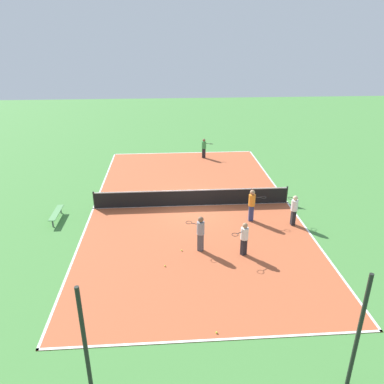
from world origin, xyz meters
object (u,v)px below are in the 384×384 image
(tennis_ball_right_alley, at_px, (182,250))
(player_far_white, at_px, (244,237))
(player_near_white, at_px, (294,208))
(player_far_green, at_px, (204,147))
(fence_post_back_left, at_px, (359,333))
(player_center_orange, at_px, (252,203))
(tennis_ball_near_net, at_px, (217,333))
(tennis_ball_far_baseline, at_px, (165,266))
(tennis_ball_midcourt, at_px, (231,152))
(fence_post_back_right, at_px, (86,348))
(tennis_net, at_px, (192,197))
(bench, at_px, (56,213))
(player_baseline_gray, at_px, (200,231))

(tennis_ball_right_alley, bearing_deg, player_far_white, 170.18)
(player_near_white, xyz_separation_m, player_far_green, (3.61, -12.01, -0.06))
(player_near_white, relative_size, fence_post_back_left, 0.43)
(player_center_orange, height_order, tennis_ball_near_net, player_center_orange)
(player_far_green, relative_size, tennis_ball_far_baseline, 23.74)
(player_near_white, relative_size, tennis_ball_midcourt, 25.09)
(tennis_ball_midcourt, height_order, tennis_ball_far_baseline, same)
(player_far_white, bearing_deg, fence_post_back_right, 18.10)
(player_far_white, relative_size, tennis_ball_midcourt, 24.30)
(tennis_ball_near_net, bearing_deg, tennis_net, -89.39)
(player_center_orange, xyz_separation_m, tennis_ball_midcourt, (-1.00, -12.60, -1.03))
(fence_post_back_left, bearing_deg, bench, -45.20)
(player_near_white, bearing_deg, tennis_ball_right_alley, 106.21)
(player_far_white, distance_m, fence_post_back_left, 7.42)
(player_far_green, distance_m, fence_post_back_left, 22.02)
(bench, height_order, player_center_orange, player_center_orange)
(player_baseline_gray, relative_size, tennis_ball_right_alley, 26.36)
(player_baseline_gray, xyz_separation_m, fence_post_back_right, (3.76, 7.66, 0.90))
(player_baseline_gray, bearing_deg, player_far_white, -166.69)
(player_far_white, distance_m, tennis_ball_right_alley, 3.04)
(player_far_green, distance_m, tennis_ball_right_alley, 14.50)
(player_baseline_gray, bearing_deg, fence_post_back_right, 91.55)
(player_far_green, bearing_deg, player_far_white, -69.82)
(player_baseline_gray, relative_size, tennis_ball_far_baseline, 26.36)
(player_far_white, xyz_separation_m, tennis_ball_near_net, (1.90, 4.88, -0.91))
(player_near_white, relative_size, player_far_green, 1.06)
(tennis_ball_near_net, xyz_separation_m, tennis_ball_midcourt, (-4.00, -20.85, 0.00))
(tennis_ball_near_net, distance_m, fence_post_back_left, 4.67)
(player_center_orange, relative_size, tennis_ball_midcourt, 26.92)
(fence_post_back_left, bearing_deg, player_far_green, -84.58)
(tennis_ball_near_net, distance_m, tennis_ball_right_alley, 5.47)
(player_far_green, bearing_deg, tennis_ball_midcourt, 45.01)
(tennis_ball_right_alley, height_order, fence_post_back_right, fence_post_back_right)
(tennis_ball_midcourt, relative_size, fence_post_back_left, 0.02)
(tennis_net, relative_size, tennis_ball_near_net, 170.99)
(fence_post_back_right, bearing_deg, tennis_ball_near_net, -149.42)
(player_far_green, distance_m, fence_post_back_right, 22.57)
(player_near_white, height_order, player_far_white, player_near_white)
(player_far_green, height_order, tennis_ball_near_net, player_far_green)
(bench, height_order, player_baseline_gray, player_baseline_gray)
(player_far_white, distance_m, tennis_ball_midcourt, 16.13)
(bench, xyz_separation_m, player_near_white, (-12.89, 1.54, 0.61))
(player_far_green, bearing_deg, player_center_orange, -63.90)
(player_far_green, bearing_deg, tennis_ball_near_net, -75.71)
(tennis_ball_midcourt, distance_m, tennis_ball_right_alley, 16.24)
(player_far_green, xyz_separation_m, tennis_ball_right_alley, (2.49, 14.25, -0.89))
(tennis_ball_right_alley, relative_size, fence_post_back_right, 0.02)
(player_center_orange, relative_size, player_far_white, 1.11)
(tennis_net, bearing_deg, player_near_white, 151.85)
(tennis_ball_right_alley, bearing_deg, fence_post_back_right, 69.42)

